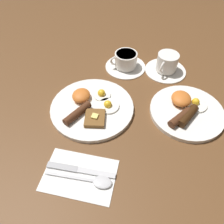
% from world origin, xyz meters
% --- Properties ---
extents(ground_plane, '(3.00, 3.00, 0.00)m').
position_xyz_m(ground_plane, '(0.00, 0.00, 0.00)').
color(ground_plane, brown).
extents(breakfast_plate_near, '(0.28, 0.28, 0.05)m').
position_xyz_m(breakfast_plate_near, '(0.00, -0.00, 0.01)').
color(breakfast_plate_near, white).
rests_on(breakfast_plate_near, ground_plane).
extents(breakfast_plate_far, '(0.25, 0.25, 0.05)m').
position_xyz_m(breakfast_plate_far, '(-0.05, 0.31, 0.01)').
color(breakfast_plate_far, white).
rests_on(breakfast_plate_far, ground_plane).
extents(teacup_near, '(0.17, 0.17, 0.07)m').
position_xyz_m(teacup_near, '(-0.26, 0.07, 0.03)').
color(teacup_near, white).
rests_on(teacup_near, ground_plane).
extents(teacup_far, '(0.16, 0.16, 0.08)m').
position_xyz_m(teacup_far, '(-0.27, 0.23, 0.03)').
color(teacup_far, white).
rests_on(teacup_far, ground_plane).
extents(napkin, '(0.13, 0.20, 0.01)m').
position_xyz_m(napkin, '(0.24, 0.03, 0.00)').
color(napkin, white).
rests_on(napkin, ground_plane).
extents(knife, '(0.02, 0.19, 0.01)m').
position_xyz_m(knife, '(0.23, 0.02, 0.01)').
color(knife, silver).
rests_on(knife, napkin).
extents(spoon, '(0.04, 0.18, 0.01)m').
position_xyz_m(spoon, '(0.25, 0.08, 0.01)').
color(spoon, silver).
rests_on(spoon, napkin).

